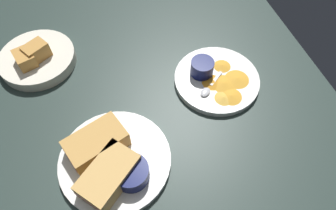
# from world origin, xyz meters

# --- Properties ---
(ground_plane) EXTENTS (1.10, 1.10, 0.03)m
(ground_plane) POSITION_xyz_m (0.00, 0.00, -0.01)
(ground_plane) COLOR #283833
(plate_sandwich_main) EXTENTS (0.25, 0.25, 0.02)m
(plate_sandwich_main) POSITION_xyz_m (-0.04, -0.14, 0.01)
(plate_sandwich_main) COLOR white
(plate_sandwich_main) RESTS_ON ground_plane
(sandwich_half_near) EXTENTS (0.15, 0.12, 0.05)m
(sandwich_half_near) POSITION_xyz_m (-0.07, -0.10, 0.04)
(sandwich_half_near) COLOR tan
(sandwich_half_near) RESTS_ON plate_sandwich_main
(sandwich_half_far) EXTENTS (0.15, 0.14, 0.05)m
(sandwich_half_far) POSITION_xyz_m (-0.06, -0.18, 0.04)
(sandwich_half_far) COLOR tan
(sandwich_half_far) RESTS_ON plate_sandwich_main
(ramekin_dark_sauce) EXTENTS (0.08, 0.08, 0.04)m
(ramekin_dark_sauce) POSITION_xyz_m (-0.02, -0.19, 0.04)
(ramekin_dark_sauce) COLOR #0C144C
(ramekin_dark_sauce) RESTS_ON plate_sandwich_main
(spoon_by_dark_ramekin) EXTENTS (0.08, 0.08, 0.01)m
(spoon_by_dark_ramekin) POSITION_xyz_m (-0.06, -0.15, 0.02)
(spoon_by_dark_ramekin) COLOR silver
(spoon_by_dark_ramekin) RESTS_ON plate_sandwich_main
(plate_chips_companion) EXTENTS (0.23, 0.23, 0.02)m
(plate_chips_companion) POSITION_xyz_m (0.26, 0.01, 0.01)
(plate_chips_companion) COLOR white
(plate_chips_companion) RESTS_ON ground_plane
(ramekin_light_gravy) EXTENTS (0.06, 0.06, 0.04)m
(ramekin_light_gravy) POSITION_xyz_m (0.23, 0.04, 0.04)
(ramekin_light_gravy) COLOR #0C144C
(ramekin_light_gravy) RESTS_ON plate_chips_companion
(spoon_by_gravy_ramekin) EXTENTS (0.09, 0.07, 0.01)m
(spoon_by_gravy_ramekin) POSITION_xyz_m (0.22, -0.02, 0.02)
(spoon_by_gravy_ramekin) COLOR silver
(spoon_by_gravy_ramekin) RESTS_ON plate_chips_companion
(plantain_chip_scatter) EXTENTS (0.15, 0.16, 0.01)m
(plantain_chip_scatter) POSITION_xyz_m (0.27, -0.02, 0.02)
(plantain_chip_scatter) COLOR gold
(plantain_chip_scatter) RESTS_ON plate_chips_companion
(bread_basket_rear) EXTENTS (0.21, 0.21, 0.07)m
(bread_basket_rear) POSITION_xyz_m (-0.19, 0.22, 0.02)
(bread_basket_rear) COLOR silver
(bread_basket_rear) RESTS_ON ground_plane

